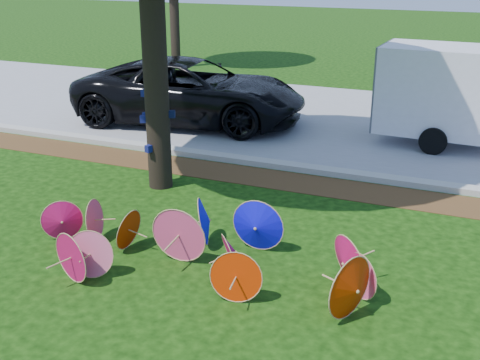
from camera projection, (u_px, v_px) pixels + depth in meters
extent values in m
plane|color=black|center=(146.00, 289.00, 7.86)|extent=(90.00, 90.00, 0.00)
cube|color=#472D16|center=(266.00, 178.00, 11.74)|extent=(90.00, 1.00, 0.01)
cube|color=#B7B5AD|center=(278.00, 165.00, 12.33)|extent=(90.00, 0.30, 0.12)
cube|color=gray|center=(330.00, 120.00, 15.93)|extent=(90.00, 8.00, 0.01)
cylinder|color=black|center=(154.00, 43.00, 10.44)|extent=(0.44, 0.44, 5.31)
cone|color=#B60F4C|center=(62.00, 221.00, 9.08)|extent=(0.56, 0.47, 0.64)
cone|color=#B60F4C|center=(74.00, 257.00, 7.94)|extent=(0.70, 0.36, 0.71)
cone|color=#0E0CED|center=(257.00, 227.00, 8.70)|extent=(0.80, 0.17, 0.81)
cone|color=#E06186|center=(91.00, 252.00, 8.10)|extent=(0.70, 0.38, 0.67)
cone|color=#B60F4C|center=(347.00, 261.00, 7.78)|extent=(0.71, 0.71, 0.75)
cone|color=red|center=(126.00, 229.00, 8.84)|extent=(0.22, 0.63, 0.63)
cone|color=#0E0CED|center=(206.00, 221.00, 8.97)|extent=(0.51, 0.77, 0.74)
cone|color=red|center=(354.00, 290.00, 7.06)|extent=(0.44, 0.80, 0.81)
cone|color=#EC4278|center=(363.00, 275.00, 7.56)|extent=(0.56, 0.45, 0.63)
cone|color=#EC4278|center=(92.00, 220.00, 9.12)|extent=(0.32, 0.67, 0.66)
cone|color=#B60F4C|center=(233.00, 253.00, 8.14)|extent=(0.59, 0.64, 0.61)
cone|color=#EC4278|center=(181.00, 234.00, 8.44)|extent=(0.84, 0.21, 0.84)
cone|color=red|center=(237.00, 275.00, 7.50)|extent=(0.70, 0.29, 0.69)
imported|color=black|center=(191.00, 92.00, 15.39)|extent=(6.15, 3.41, 1.63)
cube|color=white|center=(444.00, 90.00, 13.47)|extent=(2.82, 1.86, 2.52)
cylinder|color=black|center=(174.00, 0.00, 22.52)|extent=(0.36, 0.36, 5.00)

